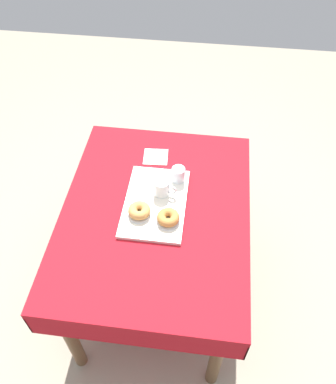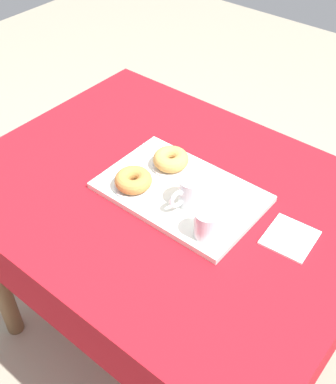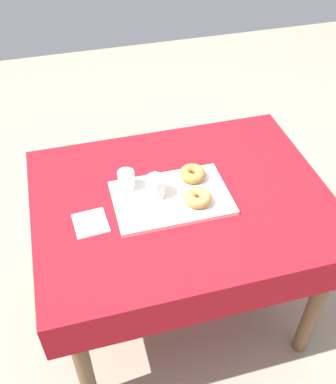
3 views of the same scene
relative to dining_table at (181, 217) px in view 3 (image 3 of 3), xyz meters
The scene contains 10 objects.
ground_plane 0.66m from the dining_table, ahead, with size 6.00×6.00×0.00m, color gray.
dining_table is the anchor object (origin of this frame).
serving_tray 0.13m from the dining_table, ahead, with size 0.44×0.29×0.02m, color silver.
tea_mug_left 0.20m from the dining_table, 11.03° to the right, with size 0.07×0.11×0.08m.
water_glass_near 0.27m from the dining_table, 23.66° to the right, with size 0.07×0.07×0.08m.
donut_plate_left 0.16m from the dining_table, 121.31° to the left, with size 0.11×0.11×0.01m, color silver.
sugar_donut_left 0.18m from the dining_table, 121.31° to the left, with size 0.10×0.10×0.04m, color tan.
donut_plate_right 0.16m from the dining_table, 132.07° to the right, with size 0.11×0.11×0.01m, color silver.
sugar_donut_right 0.18m from the dining_table, 132.07° to the right, with size 0.10×0.10×0.04m, color #BC7F3D.
paper_napkin 0.38m from the dining_table, ahead, with size 0.12×0.13×0.01m, color white.
Camera 3 is at (0.38, 1.20, 1.96)m, focal length 41.81 mm.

